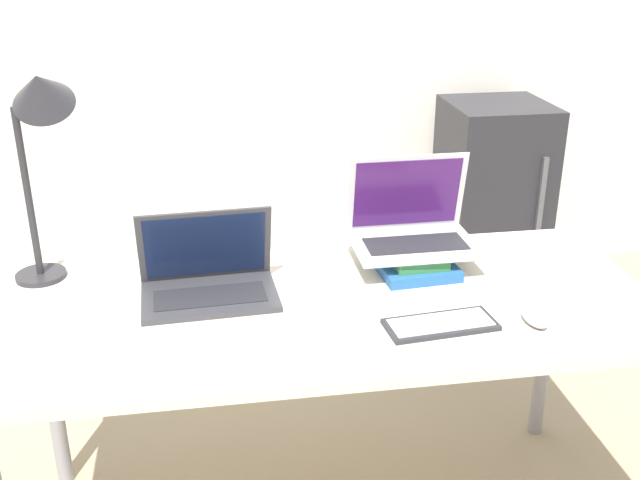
{
  "coord_description": "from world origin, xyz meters",
  "views": [
    {
      "loc": [
        -0.3,
        -1.37,
        1.71
      ],
      "look_at": [
        -0.02,
        0.39,
        0.95
      ],
      "focal_mm": 42.0,
      "sensor_mm": 36.0,
      "label": 1
    }
  ],
  "objects_px": {
    "book_stack": "(412,259)",
    "mini_fridge": "(491,201)",
    "desk_lamp": "(39,116)",
    "laptop_left": "(208,279)",
    "mouse": "(535,317)",
    "laptop_on_books": "(412,227)",
    "wireless_keyboard": "(441,324)",
    "notepad": "(595,302)"
  },
  "relations": [
    {
      "from": "laptop_on_books",
      "to": "book_stack",
      "type": "bearing_deg",
      "value": -94.12
    },
    {
      "from": "laptop_left",
      "to": "mouse",
      "type": "xyz_separation_m",
      "value": [
        0.81,
        -0.28,
        -0.03
      ]
    },
    {
      "from": "notepad",
      "to": "book_stack",
      "type": "bearing_deg",
      "value": 145.03
    },
    {
      "from": "laptop_on_books",
      "to": "mini_fridge",
      "type": "height_order",
      "value": "laptop_on_books"
    },
    {
      "from": "laptop_on_books",
      "to": "wireless_keyboard",
      "type": "relative_size",
      "value": 1.23
    },
    {
      "from": "mouse",
      "to": "desk_lamp",
      "type": "relative_size",
      "value": 0.17
    },
    {
      "from": "mouse",
      "to": "laptop_left",
      "type": "bearing_deg",
      "value": 160.68
    },
    {
      "from": "mouse",
      "to": "notepad",
      "type": "height_order",
      "value": "mouse"
    },
    {
      "from": "book_stack",
      "to": "desk_lamp",
      "type": "relative_size",
      "value": 0.43
    },
    {
      "from": "book_stack",
      "to": "mouse",
      "type": "relative_size",
      "value": 2.49
    },
    {
      "from": "laptop_on_books",
      "to": "notepad",
      "type": "relative_size",
      "value": 1.22
    },
    {
      "from": "laptop_on_books",
      "to": "mouse",
      "type": "bearing_deg",
      "value": -61.73
    },
    {
      "from": "desk_lamp",
      "to": "mini_fridge",
      "type": "bearing_deg",
      "value": 34.31
    },
    {
      "from": "notepad",
      "to": "desk_lamp",
      "type": "height_order",
      "value": "desk_lamp"
    },
    {
      "from": "laptop_left",
      "to": "notepad",
      "type": "distance_m",
      "value": 1.04
    },
    {
      "from": "book_stack",
      "to": "laptop_on_books",
      "type": "xyz_separation_m",
      "value": [
        0.0,
        0.03,
        0.09
      ]
    },
    {
      "from": "wireless_keyboard",
      "to": "notepad",
      "type": "relative_size",
      "value": 0.99
    },
    {
      "from": "book_stack",
      "to": "wireless_keyboard",
      "type": "distance_m",
      "value": 0.35
    },
    {
      "from": "book_stack",
      "to": "mini_fridge",
      "type": "xyz_separation_m",
      "value": [
        0.76,
        1.27,
        -0.32
      ]
    },
    {
      "from": "notepad",
      "to": "mini_fridge",
      "type": "distance_m",
      "value": 1.63
    },
    {
      "from": "notepad",
      "to": "desk_lamp",
      "type": "distance_m",
      "value": 1.54
    },
    {
      "from": "laptop_left",
      "to": "mini_fridge",
      "type": "xyz_separation_m",
      "value": [
        1.35,
        1.35,
        -0.34
      ]
    },
    {
      "from": "wireless_keyboard",
      "to": "book_stack",
      "type": "bearing_deg",
      "value": 86.07
    },
    {
      "from": "wireless_keyboard",
      "to": "mini_fridge",
      "type": "relative_size",
      "value": 0.31
    },
    {
      "from": "mouse",
      "to": "mini_fridge",
      "type": "relative_size",
      "value": 0.11
    },
    {
      "from": "book_stack",
      "to": "desk_lamp",
      "type": "bearing_deg",
      "value": 176.0
    },
    {
      "from": "mouse",
      "to": "desk_lamp",
      "type": "distance_m",
      "value": 1.37
    },
    {
      "from": "laptop_left",
      "to": "desk_lamp",
      "type": "bearing_deg",
      "value": 159.44
    },
    {
      "from": "laptop_left",
      "to": "notepad",
      "type": "height_order",
      "value": "laptop_left"
    },
    {
      "from": "mouse",
      "to": "laptop_on_books",
      "type": "bearing_deg",
      "value": 118.27
    },
    {
      "from": "wireless_keyboard",
      "to": "desk_lamp",
      "type": "relative_size",
      "value": 0.46
    },
    {
      "from": "laptop_left",
      "to": "mini_fridge",
      "type": "height_order",
      "value": "laptop_left"
    },
    {
      "from": "mouse",
      "to": "desk_lamp",
      "type": "bearing_deg",
      "value": 160.27
    },
    {
      "from": "laptop_left",
      "to": "notepad",
      "type": "relative_size",
      "value": 1.28
    },
    {
      "from": "laptop_left",
      "to": "book_stack",
      "type": "distance_m",
      "value": 0.6
    },
    {
      "from": "wireless_keyboard",
      "to": "notepad",
      "type": "distance_m",
      "value": 0.45
    },
    {
      "from": "laptop_on_books",
      "to": "mouse",
      "type": "xyz_separation_m",
      "value": [
        0.22,
        -0.4,
        -0.1
      ]
    },
    {
      "from": "laptop_left",
      "to": "mini_fridge",
      "type": "relative_size",
      "value": 0.39
    },
    {
      "from": "laptop_left",
      "to": "laptop_on_books",
      "type": "xyz_separation_m",
      "value": [
        0.6,
        0.12,
        0.07
      ]
    },
    {
      "from": "book_stack",
      "to": "laptop_on_books",
      "type": "bearing_deg",
      "value": 85.88
    },
    {
      "from": "laptop_on_books",
      "to": "mouse",
      "type": "relative_size",
      "value": 3.29
    },
    {
      "from": "notepad",
      "to": "desk_lamp",
      "type": "relative_size",
      "value": 0.46
    }
  ]
}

